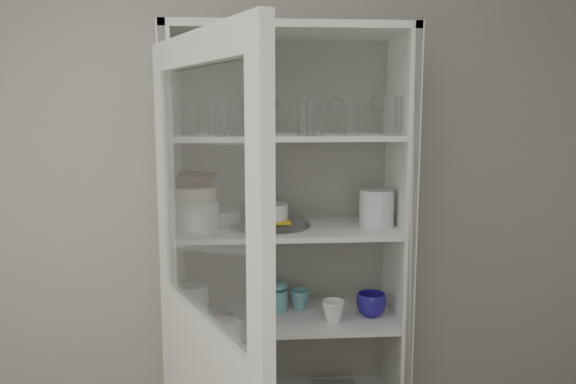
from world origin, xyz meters
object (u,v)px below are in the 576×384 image
(cupboard_door, at_px, (208,383))
(mug_teal, at_px, (300,299))
(glass_platter, at_px, (270,224))
(white_ramekin, at_px, (270,211))
(goblet_3, at_px, (378,112))
(teal_jar, at_px, (277,298))
(white_canister, at_px, (195,301))
(cream_bowl, at_px, (193,193))
(mug_blue, at_px, (371,304))
(pantry_cabinet, at_px, (287,293))
(yellow_trivet, at_px, (270,220))
(grey_bowl_stack, at_px, (377,208))
(goblet_0, at_px, (249,112))
(plate_stack_back, at_px, (217,216))
(goblet_2, at_px, (336,113))
(measuring_cups, at_px, (218,317))
(mug_white, at_px, (333,311))
(goblet_1, at_px, (269,112))
(terracotta_bowl, at_px, (192,180))

(cupboard_door, height_order, mug_teal, cupboard_door)
(glass_platter, xyz_separation_m, white_ramekin, (0.00, 0.00, 0.06))
(white_ramekin, bearing_deg, goblet_3, 10.34)
(teal_jar, xyz_separation_m, white_canister, (-0.37, -0.05, 0.01))
(cream_bowl, distance_m, mug_blue, 0.92)
(mug_teal, relative_size, teal_jar, 0.80)
(cream_bowl, height_order, teal_jar, cream_bowl)
(pantry_cabinet, relative_size, glass_platter, 5.98)
(yellow_trivet, bearing_deg, white_ramekin, 0.00)
(teal_jar, bearing_deg, grey_bowl_stack, -10.07)
(goblet_0, height_order, grey_bowl_stack, goblet_0)
(goblet_3, xyz_separation_m, mug_blue, (-0.04, -0.15, -0.84))
(plate_stack_back, height_order, yellow_trivet, plate_stack_back)
(plate_stack_back, bearing_deg, grey_bowl_stack, -11.84)
(goblet_2, height_order, mug_blue, goblet_2)
(plate_stack_back, relative_size, measuring_cups, 2.22)
(plate_stack_back, bearing_deg, mug_teal, -7.15)
(goblet_3, bearing_deg, pantry_cabinet, -174.47)
(goblet_0, relative_size, mug_white, 1.86)
(glass_platter, xyz_separation_m, teal_jar, (0.03, 0.04, -0.35))
(glass_platter, xyz_separation_m, grey_bowl_stack, (0.46, -0.04, 0.07))
(pantry_cabinet, xyz_separation_m, mug_blue, (0.37, -0.11, -0.03))
(goblet_0, xyz_separation_m, plate_stack_back, (-0.15, 0.05, -0.47))
(yellow_trivet, distance_m, mug_teal, 0.41)
(white_ramekin, bearing_deg, mug_teal, 24.46)
(white_canister, bearing_deg, goblet_1, 16.71)
(cream_bowl, bearing_deg, pantry_cabinet, 15.41)
(cupboard_door, distance_m, glass_platter, 0.80)
(goblet_3, distance_m, glass_platter, 0.69)
(terracotta_bowl, bearing_deg, plate_stack_back, 61.86)
(yellow_trivet, distance_m, white_ramekin, 0.04)
(terracotta_bowl, xyz_separation_m, mug_white, (0.59, -0.05, -0.57))
(goblet_3, relative_size, white_ramekin, 1.15)
(goblet_3, relative_size, yellow_trivet, 1.13)
(cream_bowl, distance_m, mug_teal, 0.70)
(pantry_cabinet, relative_size, white_canister, 14.59)
(pantry_cabinet, relative_size, mug_white, 20.79)
(goblet_2, distance_m, white_canister, 1.03)
(mug_blue, height_order, measuring_cups, mug_blue)
(measuring_cups, bearing_deg, terracotta_bowl, 174.54)
(measuring_cups, bearing_deg, grey_bowl_stack, 2.75)
(cream_bowl, distance_m, grey_bowl_stack, 0.79)
(terracotta_bowl, distance_m, grey_bowl_stack, 0.80)
(cupboard_door, relative_size, measuring_cups, 20.83)
(white_ramekin, bearing_deg, cupboard_door, -110.00)
(plate_stack_back, relative_size, yellow_trivet, 1.33)
(cupboard_door, height_order, teal_jar, cupboard_door)
(white_canister, bearing_deg, cream_bowl, -81.35)
(goblet_2, distance_m, goblet_3, 0.19)
(pantry_cabinet, relative_size, goblet_0, 11.18)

